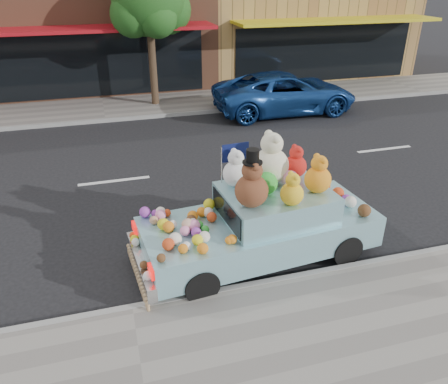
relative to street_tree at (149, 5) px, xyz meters
name	(u,v)px	position (x,y,z in m)	size (l,w,h in m)	color
ground	(114,181)	(-2.03, -6.55, -3.69)	(120.00, 120.00, 0.00)	black
far_sidewalk	(104,109)	(-2.03, -0.05, -3.63)	(60.00, 3.00, 0.12)	gray
near_kerb	(133,309)	(-2.03, -11.55, -3.63)	(60.00, 0.12, 0.13)	gray
far_kerb	(105,120)	(-2.03, -1.55, -3.63)	(60.00, 0.12, 0.13)	gray
street_tree	(149,5)	(0.00, 0.00, 0.00)	(3.00, 2.70, 5.22)	#38281C
car_blue	(285,93)	(4.55, -2.18, -2.95)	(2.46, 5.33, 1.48)	#1B4999
art_car	(261,218)	(0.46, -10.65, -2.86)	(4.62, 2.13, 2.36)	black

